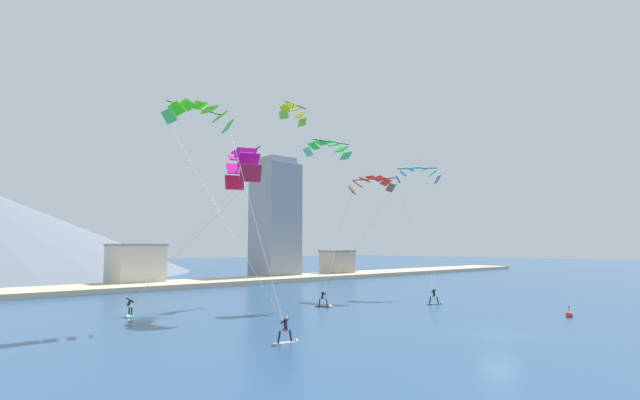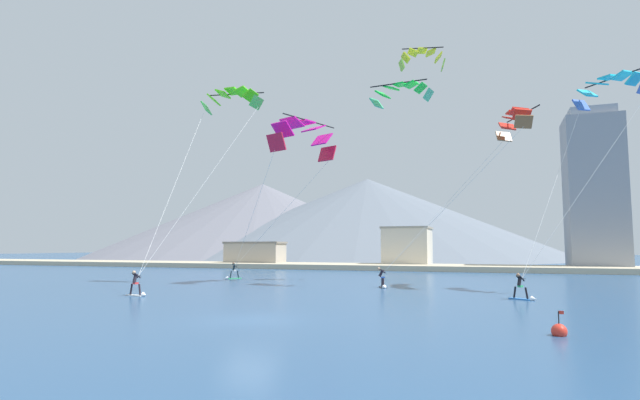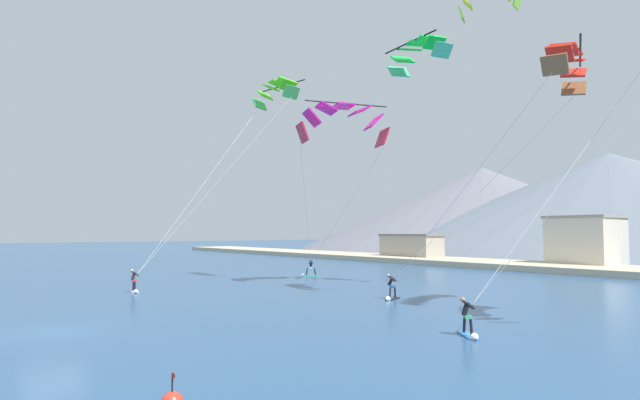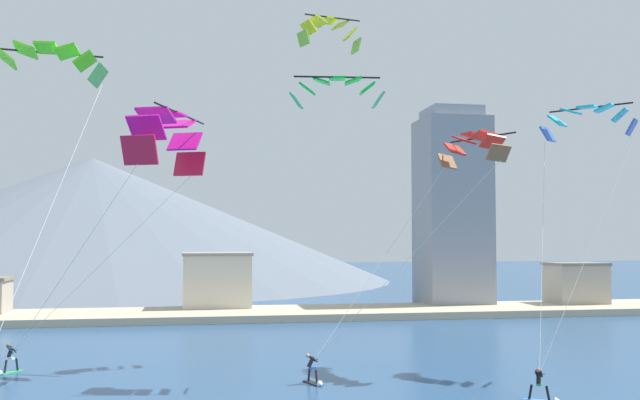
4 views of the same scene
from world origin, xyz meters
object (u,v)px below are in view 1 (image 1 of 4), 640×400
object	(u,v)px
parafoil_kite_near_lead	(242,164)
parafoil_kite_far_left	(199,114)
parafoil_kite_distant_low_drift	(293,112)
parafoil_kite_mid_center	(371,183)
kitesurfer_near_lead	(129,311)
kitesurfer_near_trail	(436,300)
kitesurfer_mid_center	(325,302)
race_marker_buoy	(569,315)
parafoil_kite_distant_high_outer	(328,147)
parafoil_kite_near_trail	(418,174)
kitesurfer_far_left	(288,335)

from	to	relation	value
parafoil_kite_near_lead	parafoil_kite_far_left	xyz separation A→B (m)	(-5.92, -2.72, 3.18)
parafoil_kite_distant_low_drift	parafoil_kite_mid_center	bearing A→B (deg)	-32.89
kitesurfer_near_lead	kitesurfer_near_trail	size ratio (longest dim) A/B	1.02
kitesurfer_mid_center	race_marker_buoy	world-z (taller)	kitesurfer_mid_center
parafoil_kite_near_lead	parafoil_kite_distant_high_outer	bearing A→B (deg)	-10.02
parafoil_kite_mid_center	parafoil_kite_far_left	world-z (taller)	parafoil_kite_far_left
parafoil_kite_near_trail	race_marker_buoy	size ratio (longest dim) A/B	14.01
kitesurfer_near_lead	parafoil_kite_far_left	bearing A→B (deg)	-63.61
kitesurfer_mid_center	parafoil_kite_near_trail	bearing A→B (deg)	4.02
parafoil_kite_mid_center	parafoil_kite_far_left	distance (m)	24.28
kitesurfer_mid_center	kitesurfer_near_lead	bearing A→B (deg)	160.39
kitesurfer_far_left	parafoil_kite_mid_center	bearing A→B (deg)	31.63
kitesurfer_far_left	parafoil_kite_near_lead	size ratio (longest dim) A/B	0.13
parafoil_kite_distant_high_outer	parafoil_kite_near_lead	bearing A→B (deg)	169.98
parafoil_kite_distant_low_drift	parafoil_kite_near_trail	bearing A→B (deg)	-25.67
parafoil_kite_far_left	parafoil_kite_near_lead	bearing A→B (deg)	24.73
parafoil_kite_mid_center	kitesurfer_near_trail	bearing A→B (deg)	-90.83
kitesurfer_near_lead	kitesurfer_mid_center	world-z (taller)	kitesurfer_near_lead
kitesurfer_far_left	parafoil_kite_distant_high_outer	distance (m)	25.28
kitesurfer_near_lead	parafoil_kite_distant_high_outer	world-z (taller)	parafoil_kite_distant_high_outer
parafoil_kite_near_trail	parafoil_kite_distant_high_outer	size ratio (longest dim) A/B	2.67
parafoil_kite_near_lead	parafoil_kite_distant_low_drift	world-z (taller)	parafoil_kite_distant_low_drift
kitesurfer_far_left	parafoil_kite_mid_center	xyz separation A→B (m)	(23.86, 14.70, 12.65)
kitesurfer_far_left	parafoil_kite_distant_high_outer	world-z (taller)	parafoil_kite_distant_high_outer
kitesurfer_near_trail	parafoil_kite_distant_low_drift	distance (m)	26.16
kitesurfer_mid_center	parafoil_kite_near_trail	size ratio (longest dim) A/B	0.12
kitesurfer_near_trail	kitesurfer_far_left	bearing A→B (deg)	-166.00
parafoil_kite_mid_center	race_marker_buoy	bearing A→B (deg)	-88.84
kitesurfer_far_left	parafoil_kite_far_left	xyz separation A→B (m)	(0.00, 11.79, 16.09)
parafoil_kite_near_lead	race_marker_buoy	xyz separation A→B (m)	(18.38, -21.36, -13.26)
parafoil_kite_near_trail	race_marker_buoy	bearing A→B (deg)	-107.03
kitesurfer_near_lead	parafoil_kite_near_lead	xyz separation A→B (m)	(8.82, -3.12, 12.91)
kitesurfer_far_left	parafoil_kite_near_trail	bearing A→B (deg)	22.99
kitesurfer_near_trail	kitesurfer_far_left	distance (m)	24.46
parafoil_kite_far_left	parafoil_kite_distant_low_drift	xyz separation A→B (m)	(16.10, 7.92, 4.75)
kitesurfer_near_lead	kitesurfer_far_left	bearing A→B (deg)	-80.67
kitesurfer_near_lead	kitesurfer_far_left	xyz separation A→B (m)	(2.90, -17.64, -0.00)
kitesurfer_mid_center	parafoil_kite_near_lead	world-z (taller)	parafoil_kite_near_lead
kitesurfer_far_left	parafoil_kite_distant_low_drift	bearing A→B (deg)	50.75
parafoil_kite_far_left	parafoil_kite_near_trail	bearing A→B (deg)	2.04
parafoil_kite_mid_center	parafoil_kite_distant_low_drift	size ratio (longest dim) A/B	2.88
kitesurfer_near_lead	parafoil_kite_distant_low_drift	bearing A→B (deg)	6.22
parafoil_kite_near_lead	parafoil_kite_near_trail	bearing A→B (deg)	-3.86
kitesurfer_mid_center	parafoil_kite_far_left	world-z (taller)	parafoil_kite_far_left
kitesurfer_near_trail	parafoil_kite_near_trail	xyz separation A→B (m)	(6.60, 6.95, 14.23)
kitesurfer_near_trail	parafoil_kite_near_lead	size ratio (longest dim) A/B	0.13
parafoil_kite_distant_low_drift	kitesurfer_near_trail	bearing A→B (deg)	-61.05
kitesurfer_near_trail	kitesurfer_mid_center	world-z (taller)	kitesurfer_near_trail
parafoil_kite_mid_center	kitesurfer_near_lead	bearing A→B (deg)	173.72
parafoil_kite_near_trail	race_marker_buoy	distance (m)	25.23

